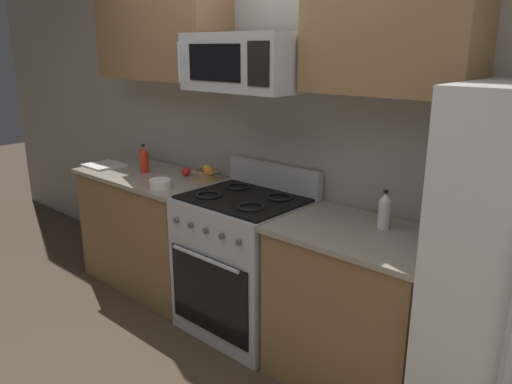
{
  "coord_description": "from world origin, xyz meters",
  "views": [
    {
      "loc": [
        2.06,
        -1.51,
        1.84
      ],
      "look_at": [
        0.22,
        0.53,
        1.03
      ],
      "focal_mm": 34.64,
      "sensor_mm": 36.0,
      "label": 1
    }
  ],
  "objects_px": {
    "utensil_crock": "(440,224)",
    "cutting_board": "(104,165)",
    "microwave": "(247,62)",
    "range_oven": "(245,263)",
    "apple_loose": "(186,171)",
    "fruit_basket": "(207,173)",
    "prep_bowl": "(160,183)",
    "bottle_hot_sauce": "(144,160)",
    "bottle_vinegar": "(384,211)"
  },
  "relations": [
    {
      "from": "apple_loose",
      "to": "bottle_hot_sauce",
      "type": "height_order",
      "value": "bottle_hot_sauce"
    },
    {
      "from": "fruit_basket",
      "to": "bottle_hot_sauce",
      "type": "distance_m",
      "value": 0.55
    },
    {
      "from": "cutting_board",
      "to": "prep_bowl",
      "type": "height_order",
      "value": "prep_bowl"
    },
    {
      "from": "utensil_crock",
      "to": "apple_loose",
      "type": "distance_m",
      "value": 1.93
    },
    {
      "from": "bottle_hot_sauce",
      "to": "utensil_crock",
      "type": "bearing_deg",
      "value": 3.91
    },
    {
      "from": "fruit_basket",
      "to": "bottle_hot_sauce",
      "type": "xyz_separation_m",
      "value": [
        -0.52,
        -0.17,
        0.05
      ]
    },
    {
      "from": "bottle_vinegar",
      "to": "fruit_basket",
      "type": "bearing_deg",
      "value": 177.81
    },
    {
      "from": "range_oven",
      "to": "bottle_vinegar",
      "type": "bearing_deg",
      "value": 7.61
    },
    {
      "from": "fruit_basket",
      "to": "prep_bowl",
      "type": "distance_m",
      "value": 0.37
    },
    {
      "from": "cutting_board",
      "to": "bottle_hot_sauce",
      "type": "relative_size",
      "value": 1.3
    },
    {
      "from": "bottle_vinegar",
      "to": "bottle_hot_sauce",
      "type": "bearing_deg",
      "value": -176.54
    },
    {
      "from": "fruit_basket",
      "to": "cutting_board",
      "type": "relative_size",
      "value": 0.75
    },
    {
      "from": "microwave",
      "to": "cutting_board",
      "type": "xyz_separation_m",
      "value": [
        -1.48,
        -0.12,
        -0.84
      ]
    },
    {
      "from": "range_oven",
      "to": "cutting_board",
      "type": "relative_size",
      "value": 3.86
    },
    {
      "from": "cutting_board",
      "to": "utensil_crock",
      "type": "bearing_deg",
      "value": 5.37
    },
    {
      "from": "cutting_board",
      "to": "bottle_hot_sauce",
      "type": "distance_m",
      "value": 0.44
    },
    {
      "from": "range_oven",
      "to": "utensil_crock",
      "type": "height_order",
      "value": "utensil_crock"
    },
    {
      "from": "prep_bowl",
      "to": "utensil_crock",
      "type": "bearing_deg",
      "value": 10.81
    },
    {
      "from": "utensil_crock",
      "to": "bottle_vinegar",
      "type": "bearing_deg",
      "value": -173.04
    },
    {
      "from": "microwave",
      "to": "bottle_hot_sauce",
      "type": "height_order",
      "value": "microwave"
    },
    {
      "from": "apple_loose",
      "to": "bottle_vinegar",
      "type": "xyz_separation_m",
      "value": [
        1.64,
        -0.02,
        0.06
      ]
    },
    {
      "from": "apple_loose",
      "to": "range_oven",
      "type": "bearing_deg",
      "value": -11.15
    },
    {
      "from": "prep_bowl",
      "to": "bottle_hot_sauce",
      "type": "bearing_deg",
      "value": 156.75
    },
    {
      "from": "range_oven",
      "to": "fruit_basket",
      "type": "distance_m",
      "value": 0.75
    },
    {
      "from": "utensil_crock",
      "to": "cutting_board",
      "type": "distance_m",
      "value": 2.69
    },
    {
      "from": "utensil_crock",
      "to": "fruit_basket",
      "type": "distance_m",
      "value": 1.74
    },
    {
      "from": "microwave",
      "to": "prep_bowl",
      "type": "distance_m",
      "value": 1.04
    },
    {
      "from": "utensil_crock",
      "to": "fruit_basket",
      "type": "relative_size",
      "value": 1.54
    },
    {
      "from": "fruit_basket",
      "to": "cutting_board",
      "type": "distance_m",
      "value": 0.98
    },
    {
      "from": "apple_loose",
      "to": "utensil_crock",
      "type": "bearing_deg",
      "value": 0.34
    },
    {
      "from": "microwave",
      "to": "range_oven",
      "type": "bearing_deg",
      "value": -89.97
    },
    {
      "from": "range_oven",
      "to": "apple_loose",
      "type": "relative_size",
      "value": 15.71
    },
    {
      "from": "fruit_basket",
      "to": "apple_loose",
      "type": "xyz_separation_m",
      "value": [
        -0.2,
        -0.03,
        -0.01
      ]
    },
    {
      "from": "apple_loose",
      "to": "cutting_board",
      "type": "height_order",
      "value": "apple_loose"
    },
    {
      "from": "utensil_crock",
      "to": "bottle_hot_sauce",
      "type": "relative_size",
      "value": 1.51
    },
    {
      "from": "fruit_basket",
      "to": "bottle_vinegar",
      "type": "distance_m",
      "value": 1.45
    },
    {
      "from": "apple_loose",
      "to": "bottle_hot_sauce",
      "type": "bearing_deg",
      "value": -156.35
    },
    {
      "from": "cutting_board",
      "to": "bottle_hot_sauce",
      "type": "bearing_deg",
      "value": 13.03
    },
    {
      "from": "range_oven",
      "to": "bottle_vinegar",
      "type": "height_order",
      "value": "bottle_vinegar"
    },
    {
      "from": "prep_bowl",
      "to": "bottle_vinegar",
      "type": "bearing_deg",
      "value": 11.53
    },
    {
      "from": "utensil_crock",
      "to": "bottle_hot_sauce",
      "type": "distance_m",
      "value": 2.26
    },
    {
      "from": "range_oven",
      "to": "bottle_hot_sauce",
      "type": "relative_size",
      "value": 5.0
    },
    {
      "from": "range_oven",
      "to": "cutting_board",
      "type": "distance_m",
      "value": 1.55
    },
    {
      "from": "fruit_basket",
      "to": "prep_bowl",
      "type": "relative_size",
      "value": 1.37
    },
    {
      "from": "microwave",
      "to": "bottle_vinegar",
      "type": "distance_m",
      "value": 1.18
    },
    {
      "from": "range_oven",
      "to": "prep_bowl",
      "type": "relative_size",
      "value": 7.02
    },
    {
      "from": "fruit_basket",
      "to": "microwave",
      "type": "bearing_deg",
      "value": -15.37
    },
    {
      "from": "range_oven",
      "to": "bottle_hot_sauce",
      "type": "xyz_separation_m",
      "value": [
        -1.06,
        0.0,
        0.54
      ]
    },
    {
      "from": "cutting_board",
      "to": "bottle_vinegar",
      "type": "bearing_deg",
      "value": 5.17
    },
    {
      "from": "fruit_basket",
      "to": "apple_loose",
      "type": "relative_size",
      "value": 3.07
    }
  ]
}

